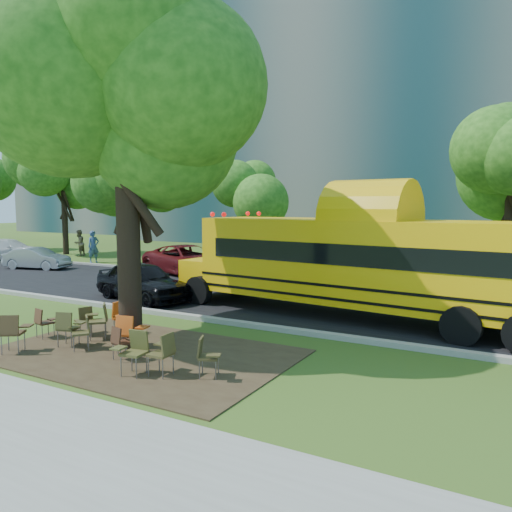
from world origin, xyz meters
The scene contains 31 objects.
ground centered at (0.00, 0.00, 0.00)m, with size 160.00×160.00×0.00m, color #2E4916.
dirt_patch centered at (1.00, -0.50, 0.01)m, with size 7.00×4.50×0.03m, color #382819.
asphalt_road centered at (0.00, 7.00, 0.02)m, with size 80.00×8.00×0.04m, color black.
kerb_near centered at (0.00, 3.00, 0.07)m, with size 80.00×0.25×0.14m, color gray.
kerb_far centered at (0.00, 11.10, 0.07)m, with size 80.00×0.25×0.14m, color gray.
building_main centered at (-8.00, 36.00, 11.00)m, with size 38.00×16.00×22.00m, color slate.
building_left centered at (-38.00, 40.00, 10.00)m, with size 26.00×14.00×20.00m, color slate.
bg_tree_0 centered at (-12.00, 13.00, 4.57)m, with size 5.20×5.20×7.18m.
bg_tree_1 centered at (-20.00, 15.00, 5.39)m, with size 6.00×6.00×8.40m.
bg_tree_2 centered at (-5.00, 16.00, 4.21)m, with size 4.80×4.80×6.62m.
bg_tree_3 centered at (8.00, 14.00, 5.03)m, with size 5.60×5.60×7.84m.
main_tree centered at (0.41, -0.19, 6.20)m, with size 7.08×7.08×9.75m.
school_bus centered at (4.56, 5.51, 1.76)m, with size 12.67×4.09×3.05m.
chair_0 centered at (-1.59, -1.96, 0.60)m, with size 0.64×0.80×0.96m.
chair_1 centered at (-2.14, -0.71, 0.50)m, with size 0.60×0.48×0.81m.
chair_2 centered at (-0.92, -0.95, 0.56)m, with size 0.62×0.69×0.91m.
chair_3 centered at (-0.44, -0.93, 0.52)m, with size 0.72×0.57×0.84m.
chair_4 centered at (1.00, -1.11, 0.49)m, with size 0.60×0.47×0.79m.
chair_5 centered at (1.89, -1.66, 0.57)m, with size 0.62×0.62×0.93m.
chair_6 centered at (2.47, -1.43, 0.56)m, with size 0.56×0.60×0.91m.
chair_7 centered at (3.29, -1.10, 0.52)m, with size 0.67×0.57×0.84m.
chair_8 centered at (-1.43, 0.03, 0.50)m, with size 0.50×0.64×0.81m.
chair_9 centered at (-0.80, -0.02, 0.59)m, with size 0.81×0.64×0.95m.
chair_10 centered at (-0.56, 0.50, 0.57)m, with size 0.54×0.63×0.93m.
chair_11 centered at (0.81, -0.68, 0.59)m, with size 0.65×0.68×0.96m.
black_car centered at (-3.45, 4.54, 0.72)m, with size 1.69×4.20×1.43m, color black.
bg_car_silver centered at (-14.54, 8.50, 0.59)m, with size 1.25×3.59×1.18m, color #96969B.
bg_car_white centered at (-19.90, 10.54, 0.67)m, with size 1.88×4.64×1.35m, color silver.
bg_car_red centered at (-6.12, 10.80, 0.74)m, with size 2.47×5.35×1.49m, color #4F0D10.
pedestrian_a centered at (-14.29, 12.27, 0.97)m, with size 0.71×0.46×1.94m, color #38537F.
pedestrian_b centered at (-18.04, 14.46, 0.90)m, with size 0.87×0.68×1.80m, color brown.
Camera 1 is at (8.93, -9.14, 3.50)m, focal length 35.00 mm.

